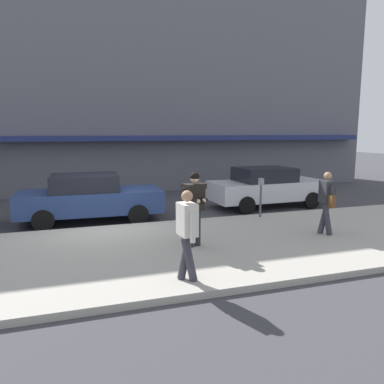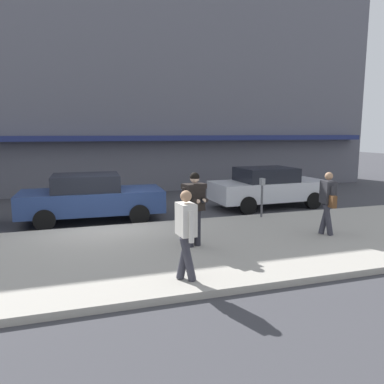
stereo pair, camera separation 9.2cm
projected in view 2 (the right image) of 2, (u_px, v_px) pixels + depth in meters
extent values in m
plane|color=#3D3D42|center=(106.00, 228.00, 11.32)|extent=(80.00, 80.00, 0.00)
cube|color=#A8A399|center=(159.00, 251.00, 8.92)|extent=(32.00, 5.30, 0.14)
cube|color=silver|center=(139.00, 225.00, 11.66)|extent=(28.00, 0.12, 0.01)
cube|color=slate|center=(108.00, 89.00, 18.82)|extent=(28.00, 4.00, 10.05)
cube|color=navy|center=(115.00, 138.00, 16.99)|extent=(26.60, 0.70, 0.24)
cube|color=navy|center=(93.00, 201.00, 12.13)|extent=(4.56, 1.98, 0.70)
cube|color=black|center=(86.00, 183.00, 11.98)|extent=(2.13, 1.71, 0.52)
cylinder|color=black|center=(133.00, 204.00, 13.37)|extent=(0.65, 0.24, 0.64)
cylinder|color=black|center=(139.00, 214.00, 11.74)|extent=(0.65, 0.24, 0.64)
cylinder|color=black|center=(50.00, 209.00, 12.63)|extent=(0.65, 0.24, 0.64)
cylinder|color=black|center=(45.00, 220.00, 11.00)|extent=(0.65, 0.24, 0.64)
cube|color=silver|center=(269.00, 190.00, 14.43)|extent=(4.56, 1.98, 0.70)
cube|color=black|center=(266.00, 174.00, 14.28)|extent=(2.13, 1.71, 0.52)
cylinder|color=black|center=(287.00, 194.00, 15.75)|extent=(0.65, 0.24, 0.64)
cylinder|color=black|center=(313.00, 200.00, 14.16)|extent=(0.65, 0.24, 0.64)
cylinder|color=black|center=(227.00, 197.00, 14.82)|extent=(0.65, 0.24, 0.64)
cylinder|color=black|center=(248.00, 205.00, 13.23)|extent=(0.65, 0.24, 0.64)
cylinder|color=#23232B|center=(197.00, 228.00, 9.07)|extent=(0.16, 0.16, 0.88)
cylinder|color=#23232B|center=(190.00, 229.00, 8.96)|extent=(0.16, 0.16, 0.88)
cube|color=black|center=(194.00, 197.00, 8.90)|extent=(0.52, 0.41, 0.64)
cube|color=black|center=(194.00, 186.00, 8.85)|extent=(0.59, 0.46, 0.12)
cylinder|color=black|center=(203.00, 192.00, 9.02)|extent=(0.11, 0.11, 0.30)
cylinder|color=black|center=(203.00, 199.00, 8.85)|extent=(0.17, 0.32, 0.10)
sphere|color=beige|center=(204.00, 201.00, 8.70)|extent=(0.10, 0.10, 0.10)
cylinder|color=black|center=(184.00, 194.00, 8.74)|extent=(0.11, 0.11, 0.30)
cylinder|color=black|center=(192.00, 201.00, 8.69)|extent=(0.17, 0.32, 0.10)
sphere|color=beige|center=(198.00, 201.00, 8.61)|extent=(0.10, 0.10, 0.10)
cube|color=black|center=(202.00, 201.00, 8.62)|extent=(0.11, 0.16, 0.07)
sphere|color=beige|center=(195.00, 178.00, 8.80)|extent=(0.22, 0.22, 0.22)
sphere|color=black|center=(195.00, 177.00, 8.80)|extent=(0.23, 0.23, 0.23)
cylinder|color=#33333D|center=(188.00, 259.00, 6.86)|extent=(0.34, 0.18, 0.87)
cylinder|color=#33333D|center=(184.00, 256.00, 7.02)|extent=(0.34, 0.18, 0.87)
cube|color=silver|center=(186.00, 219.00, 6.83)|extent=(0.32, 0.45, 0.60)
cylinder|color=silver|center=(191.00, 227.00, 6.61)|extent=(0.10, 0.10, 0.58)
cylinder|color=silver|center=(181.00, 221.00, 7.07)|extent=(0.10, 0.10, 0.58)
sphere|color=tan|center=(186.00, 196.00, 6.76)|extent=(0.21, 0.21, 0.21)
cylinder|color=#33333D|center=(325.00, 218.00, 10.12)|extent=(0.35, 0.20, 0.87)
cylinder|color=#33333D|center=(328.00, 220.00, 9.95)|extent=(0.35, 0.20, 0.87)
cube|color=#2D2D33|center=(328.00, 192.00, 9.92)|extent=(0.35, 0.46, 0.60)
cylinder|color=#2D2D33|center=(323.00, 194.00, 10.18)|extent=(0.10, 0.10, 0.58)
cylinder|color=#2D2D33|center=(333.00, 197.00, 9.69)|extent=(0.10, 0.10, 0.58)
sphere|color=tan|center=(329.00, 176.00, 9.85)|extent=(0.21, 0.21, 0.21)
cube|color=brown|center=(333.00, 202.00, 9.66)|extent=(0.16, 0.26, 0.32)
cylinder|color=#4C4C51|center=(262.00, 201.00, 12.12)|extent=(0.07, 0.07, 1.05)
cube|color=gray|center=(262.00, 182.00, 12.02)|extent=(0.12, 0.18, 0.22)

